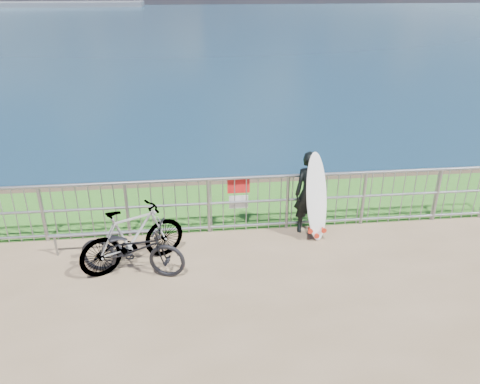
{
  "coord_description": "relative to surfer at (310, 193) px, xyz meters",
  "views": [
    {
      "loc": [
        -0.77,
        -6.25,
        4.47
      ],
      "look_at": [
        0.05,
        1.2,
        1.0
      ],
      "focal_mm": 35.0,
      "sensor_mm": 36.0,
      "label": 1
    }
  ],
  "objects": [
    {
      "name": "surfboard",
      "position": [
        0.06,
        -0.26,
        -0.03
      ],
      "size": [
        0.53,
        0.5,
        1.66
      ],
      "color": "white",
      "rests_on": "ground"
    },
    {
      "name": "bike_rack",
      "position": [
        -3.71,
        -0.39,
        -0.46
      ],
      "size": [
        1.95,
        0.05,
        0.4
      ],
      "color": "gray",
      "rests_on": "ground"
    },
    {
      "name": "bicycle_far",
      "position": [
        -3.19,
        -0.85,
        -0.24
      ],
      "size": [
        1.85,
        1.3,
        1.1
      ],
      "primitive_type": "imported",
      "rotation": [
        0.0,
        0.0,
        2.05
      ],
      "color": "black",
      "rests_on": "ground"
    },
    {
      "name": "surfer",
      "position": [
        0.0,
        0.0,
        0.0
      ],
      "size": [
        0.61,
        0.43,
        1.59
      ],
      "primitive_type": "imported",
      "rotation": [
        0.0,
        0.0,
        -0.09
      ],
      "color": "black",
      "rests_on": "ground"
    },
    {
      "name": "seascape",
      "position": [
        -45.13,
        146.04,
        -4.82
      ],
      "size": [
        260.0,
        260.0,
        5.0
      ],
      "color": "brown",
      "rests_on": "ground"
    },
    {
      "name": "grass_strip",
      "position": [
        -1.38,
        1.25,
        -0.78
      ],
      "size": [
        120.0,
        120.0,
        0.0
      ],
      "primitive_type": "plane",
      "color": "#28691D",
      "rests_on": "ground"
    },
    {
      "name": "bicycle_near",
      "position": [
        -3.19,
        -1.08,
        -0.33
      ],
      "size": [
        1.85,
        1.03,
        0.92
      ],
      "primitive_type": "imported",
      "rotation": [
        0.0,
        0.0,
        1.32
      ],
      "color": "black",
      "rests_on": "ground"
    },
    {
      "name": "railing",
      "position": [
        -1.37,
        0.15,
        -0.21
      ],
      "size": [
        10.06,
        0.1,
        1.13
      ],
      "color": "gray",
      "rests_on": "ground"
    }
  ]
}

